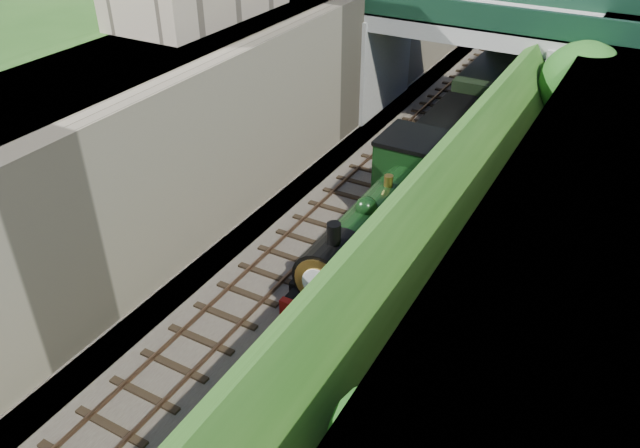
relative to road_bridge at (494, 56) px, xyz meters
The scene contains 12 objects.
ground 24.36m from the road_bridge, 92.25° to the right, with size 160.00×160.00×0.00m, color #1E4714.
trackbed 5.72m from the road_bridge, 103.28° to the right, with size 10.00×90.00×0.20m, color #473F38.
retaining_wall 7.61m from the road_bridge, 148.17° to the right, with size 1.00×90.00×7.00m, color #756B56.
street_plateau_left 10.73m from the road_bridge, 158.09° to the right, with size 6.00×90.00×7.00m, color #262628.
embankment_slope 8.91m from the road_bridge, 62.73° to the right, with size 4.72×90.00×6.48m.
track_left 6.27m from the road_bridge, 126.35° to the right, with size 2.50×90.00×0.20m.
track_right 5.54m from the road_bridge, 86.34° to the right, with size 2.50×90.00×0.20m.
road_bridge is the anchor object (origin of this frame).
tree 6.39m from the road_bridge, 38.67° to the right, with size 3.60×3.80×6.60m.
locomotive 14.01m from the road_bridge, 88.94° to the right, with size 3.10×10.22×3.83m.
tender 6.93m from the road_bridge, 87.74° to the right, with size 2.70×6.00×3.05m.
coach_front 6.46m from the road_bridge, 87.61° to the left, with size 2.90×18.00×3.70m.
Camera 1 is at (8.47, -7.65, 14.12)m, focal length 35.00 mm.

